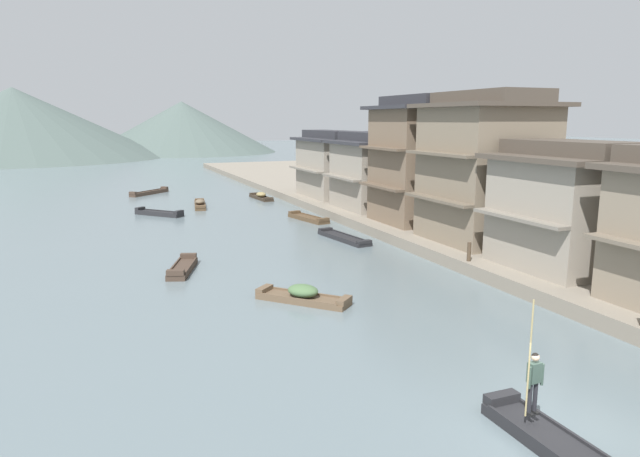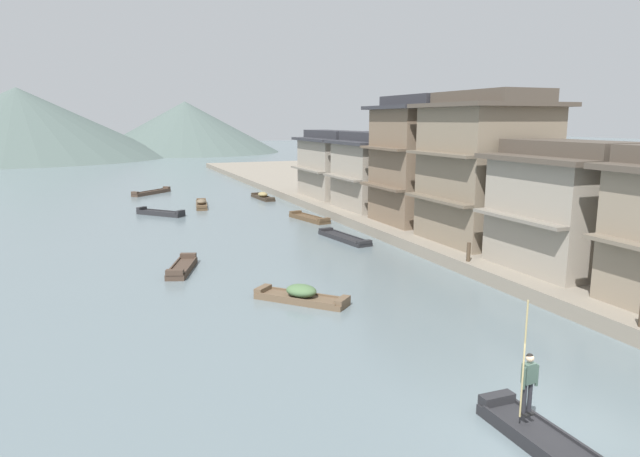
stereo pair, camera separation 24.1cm
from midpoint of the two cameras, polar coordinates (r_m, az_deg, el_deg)
name	(u,v)px [view 1 (the left image)]	position (r m, az deg, el deg)	size (l,w,h in m)	color
ground_plane	(544,429)	(16.41, 21.14, -18.20)	(400.00, 400.00, 0.00)	slate
riverbank_right	(432,210)	(48.55, 10.99, 1.83)	(18.00, 110.00, 0.67)	gray
boat_foreground_poled	(556,444)	(15.49, 22.11, -19.36)	(1.09, 4.30, 0.54)	#232326
boatman_person	(534,376)	(15.41, 20.20, -13.69)	(0.57, 0.27, 3.04)	black
boat_moored_nearest	(308,218)	(44.70, -1.34, 1.03)	(1.98, 4.65, 0.46)	brown
boat_moored_second	(200,204)	(52.75, -12.07, 2.39)	(1.70, 5.08, 0.70)	brown
boat_moored_third	(149,193)	(63.06, -16.83, 3.46)	(4.35, 4.29, 0.55)	#423328
boat_moored_far	(261,197)	(57.01, -6.04, 3.20)	(1.33, 4.53, 0.71)	#33281E
boat_midriver_drifting	(344,238)	(37.39, 2.21, -0.95)	(1.76, 5.21, 0.40)	#232326
boat_midriver_upstream	(159,213)	(48.81, -15.95, 1.48)	(3.68, 3.93, 0.55)	#232326
boat_upstream_distant	(303,296)	(24.79, -2.00, -6.74)	(3.65, 3.79, 0.78)	brown
boat_crossing_west	(183,268)	(30.53, -13.83, -3.87)	(2.15, 3.92, 0.55)	#423328
house_waterfront_second	(566,206)	(29.86, 23.24, 2.07)	(6.28, 6.63, 6.14)	gray
house_waterfront_tall	(485,168)	(34.98, 16.04, 5.83)	(7.02, 6.98, 8.74)	#7F705B
house_waterfront_narrow	(418,161)	(40.43, 9.63, 6.73)	(6.29, 6.32, 8.74)	#75604C
house_waterfront_far	(371,171)	(46.34, 4.96, 5.73)	(5.83, 7.12, 6.14)	gray
house_waterfront_end	(329,164)	(53.42, 0.78, 6.44)	(5.18, 8.17, 6.14)	gray
mooring_post_dock_mid	(469,252)	(29.94, 14.48, -2.27)	(0.20, 0.20, 0.97)	#473828
hill_far_west	(182,127)	(143.42, -13.67, 9.85)	(44.80, 44.80, 12.10)	#4C5B56
hill_far_centre	(15,123)	(133.32, -28.30, 9.30)	(59.32, 59.32, 14.26)	#4C5B56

